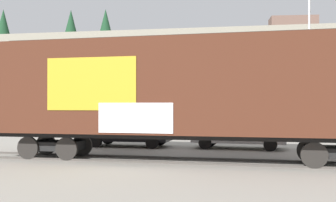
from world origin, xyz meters
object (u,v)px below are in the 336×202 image
Objects in this scene: freight_car at (185,89)px; parked_car_silver at (238,132)px; flagpole at (309,48)px; parked_car_black at (128,130)px.

freight_car is 5.84m from parked_car_silver.
flagpole reaches higher than parked_car_silver.
freight_car is 3.39× the size of parked_car_silver.
freight_car is 3.57× the size of parked_car_black.
parked_car_black is (-3.78, 5.17, -1.95)m from freight_car.
flagpole is 12.45m from parked_car_black.
parked_car_black is 5.77m from parked_car_silver.
freight_car reaches higher than parked_car_silver.
flagpole is at bearing 50.83° from parked_car_silver.
parked_car_silver is at bearing 68.73° from freight_car.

